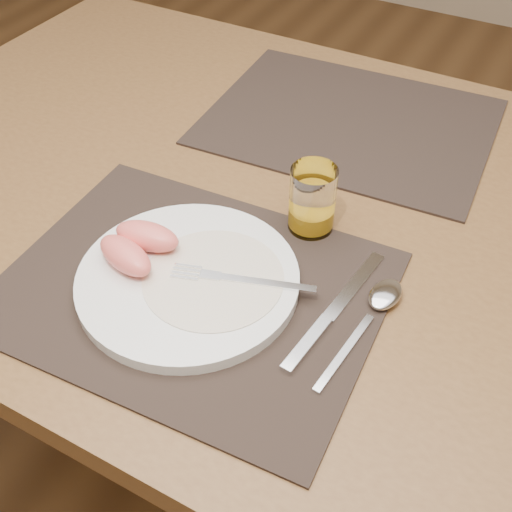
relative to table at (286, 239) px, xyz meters
The scene contains 11 objects.
ground 0.67m from the table, ahead, with size 5.00×5.00×0.00m, color brown.
table is the anchor object (origin of this frame).
placemat_near 0.24m from the table, 95.33° to the right, with size 0.45×0.35×0.00m, color black.
placemat_far 0.24m from the table, 89.46° to the left, with size 0.45×0.35×0.00m, color black.
plate 0.24m from the table, 97.09° to the right, with size 0.27×0.27×0.02m, color white.
plate_dressing 0.23m from the table, 89.16° to the right, with size 0.17×0.17×0.00m.
fork 0.23m from the table, 83.77° to the right, with size 0.17×0.07×0.00m.
knife 0.25m from the table, 52.30° to the right, with size 0.04×0.22×0.01m.
spoon 0.25m from the table, 36.14° to the right, with size 0.04×0.19×0.01m.
juice_glass 0.15m from the table, 39.88° to the right, with size 0.06×0.06×0.09m.
grapefruit_wedges 0.27m from the table, 114.51° to the right, with size 0.09×0.10×0.03m.
Camera 1 is at (0.30, -0.65, 1.32)m, focal length 45.00 mm.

